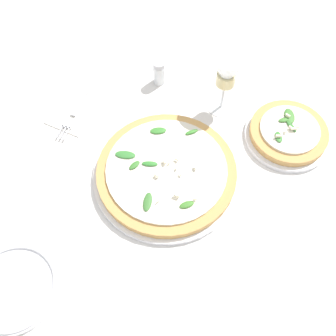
% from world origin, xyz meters
% --- Properties ---
extents(ground_plane, '(6.00, 6.00, 0.00)m').
position_xyz_m(ground_plane, '(0.00, 0.00, 0.00)').
color(ground_plane, silver).
extents(pizza_arugula_main, '(0.33, 0.33, 0.05)m').
position_xyz_m(pizza_arugula_main, '(-0.00, -0.04, 0.02)').
color(pizza_arugula_main, white).
rests_on(pizza_arugula_main, ground_plane).
extents(pizza_personal_side, '(0.21, 0.21, 0.05)m').
position_xyz_m(pizza_personal_side, '(-0.28, 0.11, 0.02)').
color(pizza_personal_side, white).
rests_on(pizza_personal_side, ground_plane).
extents(wine_glass, '(0.08, 0.08, 0.17)m').
position_xyz_m(wine_glass, '(-0.25, -0.07, 0.12)').
color(wine_glass, white).
rests_on(wine_glass, ground_plane).
extents(napkin, '(0.18, 0.14, 0.01)m').
position_xyz_m(napkin, '(-0.00, -0.34, 0.00)').
color(napkin, silver).
rests_on(napkin, ground_plane).
extents(fork, '(0.19, 0.10, 0.00)m').
position_xyz_m(fork, '(0.00, -0.34, 0.01)').
color(fork, silver).
rests_on(fork, ground_plane).
extents(side_plate_white, '(0.18, 0.18, 0.02)m').
position_xyz_m(side_plate_white, '(0.39, -0.09, 0.01)').
color(side_plate_white, white).
rests_on(side_plate_white, ground_plane).
extents(shaker_pepper, '(0.03, 0.03, 0.07)m').
position_xyz_m(shaker_pepper, '(-0.21, -0.24, 0.03)').
color(shaker_pepper, silver).
rests_on(shaker_pepper, ground_plane).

